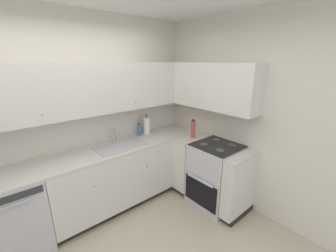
{
  "coord_description": "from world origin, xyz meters",
  "views": [
    {
      "loc": [
        -0.68,
        -1.33,
        2.04
      ],
      "look_at": [
        1.0,
        0.63,
        1.24
      ],
      "focal_mm": 22.64,
      "sensor_mm": 36.0,
      "label": 1
    }
  ],
  "objects_px": {
    "paper_towel_roll": "(147,126)",
    "dishwasher": "(14,216)",
    "oil_bottle": "(193,129)",
    "soap_bottle": "(139,130)",
    "oven_range": "(216,174)"
  },
  "relations": [
    {
      "from": "oven_range",
      "to": "oil_bottle",
      "type": "xyz_separation_m",
      "value": [
        -0.02,
        0.46,
        0.58
      ]
    },
    {
      "from": "oven_range",
      "to": "soap_bottle",
      "type": "relative_size",
      "value": 5.03
    },
    {
      "from": "paper_towel_roll",
      "to": "oil_bottle",
      "type": "bearing_deg",
      "value": -53.35
    },
    {
      "from": "soap_bottle",
      "to": "oil_bottle",
      "type": "xyz_separation_m",
      "value": [
        0.58,
        -0.62,
        0.04
      ]
    },
    {
      "from": "dishwasher",
      "to": "oil_bottle",
      "type": "bearing_deg",
      "value": -10.64
    },
    {
      "from": "paper_towel_roll",
      "to": "oil_bottle",
      "type": "distance_m",
      "value": 0.74
    },
    {
      "from": "soap_bottle",
      "to": "dishwasher",
      "type": "bearing_deg",
      "value": -174.06
    },
    {
      "from": "paper_towel_roll",
      "to": "dishwasher",
      "type": "bearing_deg",
      "value": -175.09
    },
    {
      "from": "dishwasher",
      "to": "oil_bottle",
      "type": "distance_m",
      "value": 2.43
    },
    {
      "from": "dishwasher",
      "to": "paper_towel_roll",
      "type": "xyz_separation_m",
      "value": [
        1.87,
        0.16,
        0.61
      ]
    },
    {
      "from": "oil_bottle",
      "to": "oven_range",
      "type": "bearing_deg",
      "value": -87.6
    },
    {
      "from": "dishwasher",
      "to": "oil_bottle",
      "type": "relative_size",
      "value": 3.06
    },
    {
      "from": "soap_bottle",
      "to": "paper_towel_roll",
      "type": "relative_size",
      "value": 0.62
    },
    {
      "from": "soap_bottle",
      "to": "paper_towel_roll",
      "type": "bearing_deg",
      "value": -8.58
    },
    {
      "from": "oven_range",
      "to": "oil_bottle",
      "type": "height_order",
      "value": "oil_bottle"
    }
  ]
}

